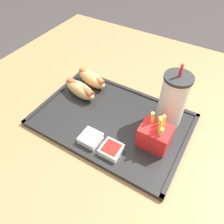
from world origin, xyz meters
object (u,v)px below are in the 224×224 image
fries_carton (155,135)px  hot_dog_far (92,79)px  sauce_cup_ketchup (111,150)px  soda_cup (173,100)px  sauce_cup_mayo (90,138)px  hot_dog_near (80,89)px

fries_carton → hot_dog_far: bearing=156.6°
hot_dog_far → sauce_cup_ketchup: size_ratio=2.44×
sauce_cup_ketchup → soda_cup: bearing=65.0°
hot_dog_far → fries_carton: (0.29, -0.12, 0.01)m
fries_carton → sauce_cup_ketchup: bearing=-135.5°
sauce_cup_mayo → hot_dog_near: bearing=134.4°
soda_cup → sauce_cup_mayo: soda_cup is taller
fries_carton → sauce_cup_ketchup: 0.12m
sauce_cup_mayo → hot_dog_far: bearing=123.5°
sauce_cup_ketchup → hot_dog_far: bearing=134.5°
soda_cup → hot_dog_far: size_ratio=1.54×
hot_dog_far → sauce_cup_ketchup: bearing=-45.5°
hot_dog_near → fries_carton: 0.29m
fries_carton → hot_dog_near: bearing=168.6°
fries_carton → soda_cup: bearing=89.1°
hot_dog_near → soda_cup: bearing=8.5°
soda_cup → hot_dog_far: bearing=175.4°
soda_cup → fries_carton: (-0.00, -0.10, -0.05)m
soda_cup → sauce_cup_ketchup: size_ratio=3.75×
fries_carton → sauce_cup_mayo: bearing=-152.3°
sauce_cup_ketchup → hot_dog_near: bearing=145.4°
hot_dog_near → hot_dog_far: bearing=90.0°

